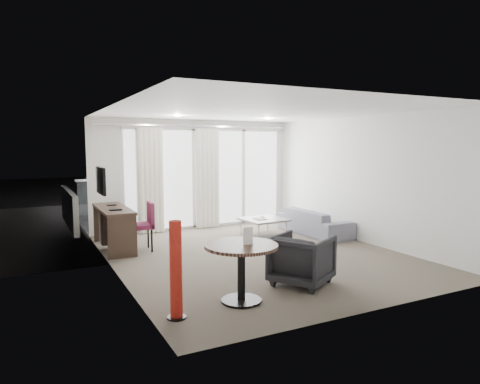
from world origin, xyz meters
name	(u,v)px	position (x,y,z in m)	size (l,w,h in m)	color
floor	(255,255)	(0.00, 0.00, 0.00)	(5.00, 6.00, 0.00)	brown
ceiling	(255,111)	(0.00, 0.00, 2.60)	(5.00, 6.00, 0.00)	white
wall_left	(113,191)	(-2.50, 0.00, 1.30)	(0.00, 6.00, 2.60)	silver
wall_right	(361,179)	(2.50, 0.00, 1.30)	(0.00, 6.00, 2.60)	silver
wall_front	(378,205)	(0.00, -3.00, 1.30)	(5.00, 0.00, 2.60)	silver
window_panel	(207,178)	(0.30, 2.98, 1.20)	(4.00, 0.02, 2.38)	white
window_frame	(207,178)	(0.30, 2.97, 1.20)	(4.10, 0.06, 2.44)	white
curtain_left	(151,181)	(-1.15, 2.82, 1.20)	(0.60, 0.20, 2.38)	white
curtain_right	(208,178)	(0.25, 2.82, 1.20)	(0.60, 0.20, 2.38)	white
curtain_track	(197,126)	(0.00, 2.82, 2.45)	(4.80, 0.04, 0.04)	#B2B2B7
downlight_a	(178,116)	(-0.90, 1.60, 2.59)	(0.12, 0.12, 0.02)	#FFE0B2
downlight_b	(268,119)	(1.20, 1.60, 2.59)	(0.12, 0.12, 0.02)	#FFE0B2
desk	(114,228)	(-2.21, 1.65, 0.40)	(0.53, 1.71, 0.80)	#33251B
tv	(101,181)	(-2.46, 1.45, 1.35)	(0.05, 0.80, 0.50)	black
desk_chair	(140,227)	(-1.81, 1.24, 0.47)	(0.51, 0.48, 0.93)	maroon
round_table	(241,273)	(-1.30, -2.00, 0.38)	(0.94, 0.94, 0.75)	#3A241B
menu_card	(248,247)	(-1.23, -2.05, 0.72)	(0.12, 0.02, 0.22)	white
red_lamp	(176,270)	(-2.22, -2.12, 0.57)	(0.23, 0.23, 1.15)	maroon
tub_armchair	(302,259)	(-0.20, -1.76, 0.36)	(0.77, 0.79, 0.72)	black
coffee_table	(263,227)	(0.95, 1.32, 0.20)	(0.87, 0.87, 0.39)	gray
remote	(263,219)	(1.01, 1.45, 0.36)	(0.05, 0.15, 0.02)	black
magazine	(260,221)	(0.85, 1.30, 0.36)	(0.22, 0.28, 0.02)	gray
sofa	(315,222)	(2.10, 1.01, 0.28)	(1.92, 0.75, 0.56)	slate
terrace_slab	(186,219)	(0.30, 4.50, -0.06)	(5.60, 3.00, 0.12)	#4D4D50
rattan_chair_a	(218,204)	(0.95, 3.76, 0.43)	(0.58, 0.58, 0.85)	brown
rattan_chair_b	(221,197)	(1.61, 5.03, 0.43)	(0.59, 0.59, 0.87)	brown
rattan_table	(239,206)	(1.80, 4.20, 0.24)	(0.48, 0.48, 0.48)	brown
balustrade	(170,194)	(0.30, 5.95, 0.50)	(5.50, 0.06, 1.05)	#B2B2B7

